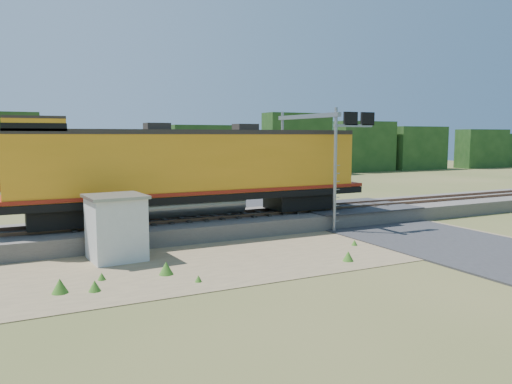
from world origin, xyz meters
TOP-DOWN VIEW (x-y plane):
  - ground at (0.00, 0.00)m, footprint 140.00×140.00m
  - ballast at (0.00, 6.00)m, footprint 70.00×5.00m
  - rails at (0.00, 6.00)m, footprint 70.00×1.54m
  - dirt_shoulder at (-2.00, 0.50)m, footprint 26.00×8.00m
  - road at (7.00, 0.74)m, footprint 7.00×66.00m
  - tree_line_north at (0.00, 38.00)m, footprint 130.00×3.00m
  - weed_clumps at (-3.50, 0.10)m, footprint 15.00×6.20m
  - locomotive at (-3.23, 6.00)m, footprint 19.28×2.94m
  - shed at (-7.70, 2.30)m, footprint 2.45×2.45m
  - signal_gantry at (4.15, 5.35)m, footprint 2.60×6.20m

SIDE VIEW (x-z plane):
  - ground at x=0.00m, z-range 0.00..0.00m
  - weed_clumps at x=-3.50m, z-range -0.28..0.28m
  - dirt_shoulder at x=-2.00m, z-range 0.00..0.03m
  - road at x=7.00m, z-range -0.34..0.52m
  - ballast at x=0.00m, z-range 0.00..0.80m
  - rails at x=0.00m, z-range 0.80..0.96m
  - shed at x=-7.70m, z-range 0.02..2.72m
  - tree_line_north at x=0.00m, z-range -0.18..6.32m
  - locomotive at x=-3.23m, z-range 0.93..5.90m
  - signal_gantry at x=4.15m, z-range 1.67..8.23m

